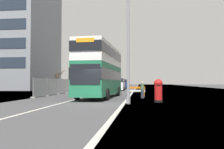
{
  "coord_description": "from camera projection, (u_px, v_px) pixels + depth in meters",
  "views": [
    {
      "loc": [
        3.07,
        -16.56,
        1.53
      ],
      "look_at": [
        0.53,
        4.55,
        2.2
      ],
      "focal_mm": 38.2,
      "sensor_mm": 36.0,
      "label": 1
    }
  ],
  "objects": [
    {
      "name": "roadworks_barrier",
      "position": [
        136.0,
        91.0,
        24.11
      ],
      "size": [
        1.8,
        0.66,
        1.06
      ],
      "color": "orange",
      "rests_on": "ground"
    },
    {
      "name": "pedestrian_at_kerb",
      "position": [
        142.0,
        90.0,
        22.31
      ],
      "size": [
        0.34,
        0.34,
        1.57
      ],
      "color": "#2D3342",
      "rests_on": "ground"
    },
    {
      "name": "bare_tree_far_verge_near",
      "position": [
        74.0,
        78.0,
        55.84
      ],
      "size": [
        2.42,
        2.74,
        4.72
      ],
      "color": "#4C3D2D",
      "rests_on": "ground"
    },
    {
      "name": "bare_tree_far_verge_far",
      "position": [
        93.0,
        80.0,
        79.49
      ],
      "size": [
        2.03,
        2.59,
        4.56
      ],
      "color": "#4C3D2D",
      "rests_on": "ground"
    },
    {
      "name": "car_oncoming_near",
      "position": [
        119.0,
        85.0,
        42.48
      ],
      "size": [
        2.08,
        4.36,
        2.16
      ],
      "color": "silver",
      "rests_on": "ground"
    },
    {
      "name": "bare_tree_far_verge_mid",
      "position": [
        58.0,
        79.0,
        52.51
      ],
      "size": [
        2.76,
        2.84,
        4.29
      ],
      "color": "#4C3D2D",
      "rests_on": "ground"
    },
    {
      "name": "construction_site_fence",
      "position": [
        73.0,
        86.0,
        36.09
      ],
      "size": [
        0.44,
        27.4,
        1.97
      ],
      "color": "#A8AAAD",
      "rests_on": "ground"
    },
    {
      "name": "car_receding_far",
      "position": [
        124.0,
        84.0,
        55.66
      ],
      "size": [
        1.9,
        4.48,
        2.13
      ],
      "color": "navy",
      "rests_on": "ground"
    },
    {
      "name": "double_decker_bus",
      "position": [
        101.0,
        70.0,
        23.33
      ],
      "size": [
        3.22,
        11.16,
        5.03
      ],
      "color": "#1E6B47",
      "rests_on": "ground"
    },
    {
      "name": "ground",
      "position": [
        105.0,
        104.0,
        16.84
      ],
      "size": [
        140.0,
        280.0,
        0.1
      ],
      "color": "#424244"
    },
    {
      "name": "lamppost_foreground",
      "position": [
        128.0,
        48.0,
        16.74
      ],
      "size": [
        0.29,
        0.7,
        8.25
      ],
      "color": "gray",
      "rests_on": "ground"
    },
    {
      "name": "car_receding_mid",
      "position": [
        120.0,
        84.0,
        49.72
      ],
      "size": [
        2.01,
        4.16,
        2.24
      ],
      "color": "maroon",
      "rests_on": "ground"
    },
    {
      "name": "red_pillar_postbox",
      "position": [
        158.0,
        90.0,
        17.89
      ],
      "size": [
        0.65,
        0.65,
        1.75
      ],
      "color": "black",
      "rests_on": "ground"
    }
  ]
}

